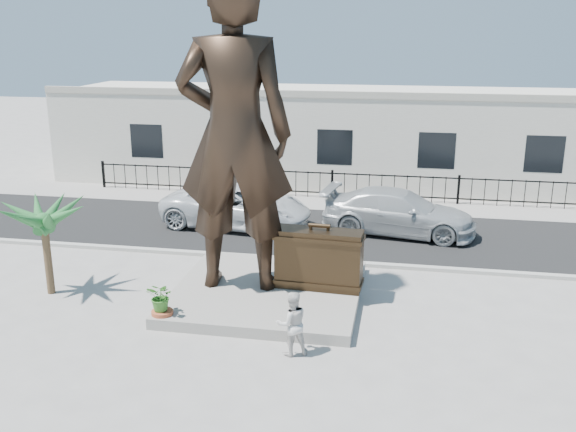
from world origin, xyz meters
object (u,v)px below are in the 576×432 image
(statue, at_px, (234,135))
(suitcase, at_px, (319,259))
(tourist, at_px, (292,323))
(car_white, at_px, (237,206))

(statue, distance_m, suitcase, 4.18)
(statue, distance_m, tourist, 5.47)
(tourist, height_order, car_white, car_white)
(car_white, bearing_deg, tourist, -151.90)
(car_white, bearing_deg, statue, -158.83)
(statue, height_order, suitcase, statue)
(statue, bearing_deg, suitcase, 178.77)
(suitcase, distance_m, tourist, 3.45)
(statue, relative_size, tourist, 5.52)
(tourist, distance_m, car_white, 10.34)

